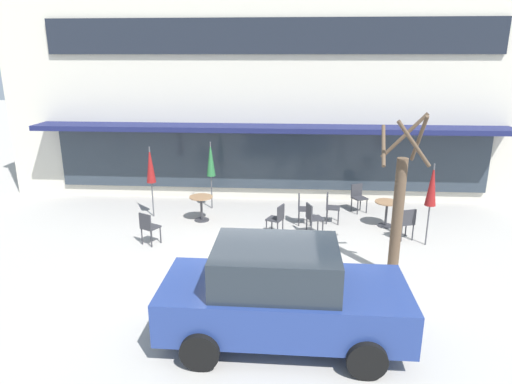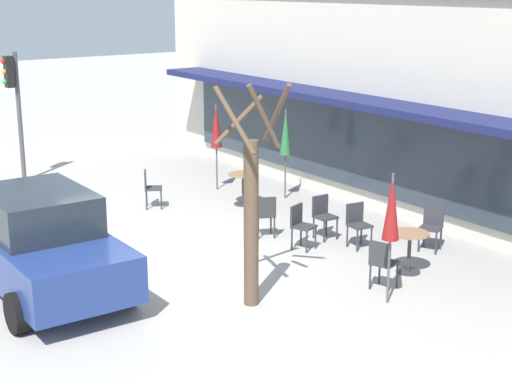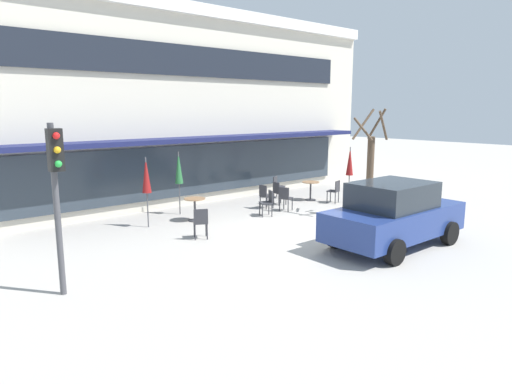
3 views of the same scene
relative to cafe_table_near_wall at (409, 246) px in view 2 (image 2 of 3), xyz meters
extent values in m
plane|color=#ADA8A0|center=(-3.52, -3.57, -0.52)|extent=(80.00, 80.00, 0.00)
cube|color=beige|center=(-3.52, 6.43, 3.23)|extent=(18.11, 8.00, 7.48)
cube|color=#191E4C|center=(-3.52, 1.88, 2.03)|extent=(15.40, 1.10, 0.16)
cube|color=#2D3842|center=(-3.52, 2.37, 0.83)|extent=(14.49, 0.10, 1.90)
cylinder|color=#333338|center=(0.00, 0.00, -0.50)|extent=(0.44, 0.44, 0.03)
cylinder|color=#333338|center=(0.00, 0.00, -0.14)|extent=(0.07, 0.07, 0.70)
cylinder|color=#99704C|center=(0.00, 0.00, 0.23)|extent=(0.70, 0.70, 0.03)
cylinder|color=#333338|center=(-5.46, 0.11, -0.50)|extent=(0.44, 0.44, 0.03)
cylinder|color=#333338|center=(-5.46, 0.11, -0.14)|extent=(0.07, 0.07, 0.70)
cylinder|color=#99704C|center=(-5.46, 0.11, 0.23)|extent=(0.70, 0.70, 0.03)
cylinder|color=#4C4C51|center=(0.79, -1.31, 0.58)|extent=(0.04, 0.04, 2.20)
cone|color=maroon|center=(0.79, -1.31, 1.13)|extent=(0.28, 0.28, 1.10)
cylinder|color=#4C4C51|center=(-7.02, 0.37, 0.58)|extent=(0.04, 0.04, 2.20)
cone|color=maroon|center=(-7.02, 0.37, 1.13)|extent=(0.28, 0.28, 1.10)
cylinder|color=#4C4C51|center=(-5.34, 1.26, 0.58)|extent=(0.04, 0.04, 2.20)
cone|color=#286B38|center=(-5.34, 1.26, 1.13)|extent=(0.28, 0.28, 1.10)
cylinder|color=#333338|center=(-2.00, -0.53, -0.29)|extent=(0.04, 0.04, 0.45)
cylinder|color=#333338|center=(-1.89, -0.85, -0.29)|extent=(0.04, 0.04, 0.45)
cylinder|color=#333338|center=(-2.32, -0.65, -0.29)|extent=(0.04, 0.04, 0.45)
cylinder|color=#333338|center=(-2.21, -0.97, -0.29)|extent=(0.04, 0.04, 0.45)
cube|color=#333338|center=(-2.11, -0.75, -0.05)|extent=(0.51, 0.51, 0.04)
cube|color=#333338|center=(-2.28, -0.81, 0.17)|extent=(0.17, 0.39, 0.40)
cylinder|color=#333338|center=(-0.37, 1.13, -0.29)|extent=(0.04, 0.04, 0.45)
cylinder|color=#333338|center=(-0.68, 0.98, -0.29)|extent=(0.04, 0.04, 0.45)
cylinder|color=#333338|center=(-0.52, 1.44, -0.29)|extent=(0.04, 0.04, 0.45)
cylinder|color=#333338|center=(-0.83, 1.29, -0.29)|extent=(0.04, 0.04, 0.45)
cube|color=#333338|center=(-0.60, 1.21, -0.05)|extent=(0.54, 0.54, 0.04)
cube|color=#333338|center=(-0.68, 1.37, 0.17)|extent=(0.38, 0.21, 0.40)
cylinder|color=#333338|center=(-1.33, 0.34, -0.29)|extent=(0.04, 0.04, 0.45)
cylinder|color=#333338|center=(-1.38, 0.00, -0.29)|extent=(0.04, 0.04, 0.45)
cylinder|color=#333338|center=(-1.67, 0.38, -0.29)|extent=(0.04, 0.04, 0.45)
cylinder|color=#333338|center=(-1.71, 0.05, -0.29)|extent=(0.04, 0.04, 0.45)
cube|color=#333338|center=(-1.52, 0.19, -0.05)|extent=(0.45, 0.45, 0.04)
cube|color=#333338|center=(-1.70, 0.22, 0.17)|extent=(0.09, 0.40, 0.40)
cylinder|color=#333338|center=(-6.53, -1.51, -0.29)|extent=(0.04, 0.04, 0.45)
cylinder|color=#333338|center=(-6.24, -1.68, -0.29)|extent=(0.04, 0.04, 0.45)
cylinder|color=#333338|center=(-6.70, -1.81, -0.29)|extent=(0.04, 0.04, 0.45)
cylinder|color=#333338|center=(-6.40, -1.98, -0.29)|extent=(0.04, 0.04, 0.45)
cube|color=#333338|center=(-6.47, -1.74, -0.05)|extent=(0.54, 0.54, 0.04)
cube|color=#333338|center=(-6.55, -1.90, 0.17)|extent=(0.37, 0.23, 0.40)
cylinder|color=#333338|center=(-3.45, -0.98, -0.29)|extent=(0.04, 0.04, 0.45)
cylinder|color=#333338|center=(-3.31, -0.67, -0.29)|extent=(0.04, 0.04, 0.45)
cylinder|color=#333338|center=(-3.14, -1.12, -0.29)|extent=(0.04, 0.04, 0.45)
cylinder|color=#333338|center=(-3.00, -0.81, -0.29)|extent=(0.04, 0.04, 0.45)
cube|color=#333338|center=(-3.22, -0.90, -0.05)|extent=(0.53, 0.53, 0.04)
cube|color=#333338|center=(-3.06, -0.97, 0.17)|extent=(0.20, 0.38, 0.40)
cylinder|color=#333338|center=(0.08, -0.81, -0.29)|extent=(0.04, 0.04, 0.45)
cylinder|color=#333338|center=(0.41, -0.71, -0.29)|extent=(0.04, 0.04, 0.45)
cylinder|color=#333338|center=(0.19, -1.14, -0.29)|extent=(0.04, 0.04, 0.45)
cylinder|color=#333338|center=(0.51, -1.03, -0.29)|extent=(0.04, 0.04, 0.45)
cube|color=#333338|center=(0.30, -0.92, -0.05)|extent=(0.50, 0.50, 0.04)
cube|color=#333338|center=(0.35, -1.09, 0.17)|extent=(0.39, 0.16, 0.40)
cylinder|color=#333338|center=(-2.19, 0.19, -0.29)|extent=(0.04, 0.04, 0.45)
cylinder|color=#333338|center=(-2.19, -0.15, -0.29)|extent=(0.04, 0.04, 0.45)
cylinder|color=#333338|center=(-2.53, 0.19, -0.29)|extent=(0.04, 0.04, 0.45)
cylinder|color=#333338|center=(-2.53, -0.15, -0.29)|extent=(0.04, 0.04, 0.45)
cube|color=#333338|center=(-2.36, 0.02, -0.05)|extent=(0.40, 0.40, 0.04)
cube|color=#333338|center=(-2.54, 0.02, 0.17)|extent=(0.04, 0.40, 0.40)
cube|color=navy|center=(-2.92, -5.75, 0.18)|extent=(4.22, 1.84, 0.76)
cube|color=#232B33|center=(-3.07, -5.75, 0.90)|extent=(2.12, 1.62, 0.68)
cylinder|color=black|center=(-1.61, -4.86, -0.20)|extent=(0.64, 0.23, 0.64)
cylinder|color=black|center=(-1.63, -6.66, -0.20)|extent=(0.64, 0.23, 0.64)
cylinder|color=black|center=(-4.21, -4.83, -0.20)|extent=(0.64, 0.23, 0.64)
cylinder|color=brown|center=(-0.48, -3.16, 0.85)|extent=(0.24, 0.24, 2.74)
cylinder|color=brown|center=(-0.18, -3.13, 2.63)|extent=(0.15, 0.68, 1.06)
cylinder|color=brown|center=(-0.39, -2.74, 2.62)|extent=(0.93, 0.27, 1.05)
cylinder|color=brown|center=(-0.89, -3.11, 2.48)|extent=(0.19, 0.89, 0.77)
cylinder|color=brown|center=(-0.38, -3.54, 2.59)|extent=(0.83, 0.29, 0.99)
cylinder|color=#47474C|center=(-10.79, -3.32, 1.18)|extent=(0.12, 0.12, 3.40)
cube|color=black|center=(-10.79, -3.50, 2.38)|extent=(0.26, 0.20, 0.80)
sphere|color=red|center=(-10.79, -3.63, 2.65)|extent=(0.13, 0.13, 0.13)
sphere|color=gold|center=(-10.79, -3.63, 2.39)|extent=(0.13, 0.13, 0.13)
sphere|color=green|center=(-10.79, -3.63, 2.13)|extent=(0.13, 0.13, 0.13)
camera|label=1|loc=(-2.91, -12.75, 4.31)|focal=32.00mm
camera|label=2|loc=(9.32, -10.05, 4.60)|focal=55.00mm
camera|label=3|loc=(-13.44, -12.39, 3.14)|focal=32.00mm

